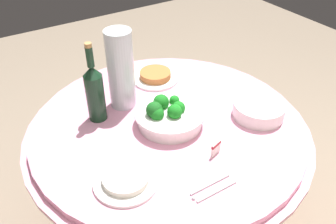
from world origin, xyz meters
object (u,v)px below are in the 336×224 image
broccoli_bowl (169,115)px  plate_stack (259,110)px  serving_tongs (212,189)px  decorative_fruit_vase (121,74)px  food_plate_peanuts (155,76)px  food_plate_rice (126,179)px  wine_bottle (95,91)px  label_placard_front (216,148)px

broccoli_bowl → plate_stack: (-0.34, 0.15, -0.01)m
plate_stack → serving_tongs: plate_stack is taller
decorative_fruit_vase → food_plate_peanuts: decorative_fruit_vase is taller
food_plate_peanuts → food_plate_rice: bearing=50.7°
plate_stack → decorative_fruit_vase: bearing=-41.0°
serving_tongs → food_plate_peanuts: food_plate_peanuts is taller
broccoli_bowl → food_plate_rice: (0.29, 0.19, -0.03)m
wine_bottle → food_plate_peanuts: bearing=-159.3°
plate_stack → food_plate_peanuts: size_ratio=0.95×
food_plate_peanuts → broccoli_bowl: bearing=68.0°
serving_tongs → label_placard_front: 0.17m
broccoli_bowl → plate_stack: 0.38m
serving_tongs → label_placard_front: size_ratio=3.03×
wine_bottle → serving_tongs: bearing=105.5°
serving_tongs → food_plate_rice: 0.28m
food_plate_rice → food_plate_peanuts: 0.66m
food_plate_rice → label_placard_front: size_ratio=4.00×
broccoli_bowl → plate_stack: broccoli_bowl is taller
plate_stack → food_plate_rice: (0.63, 0.04, -0.02)m
broccoli_bowl → decorative_fruit_vase: 0.26m
decorative_fruit_vase → wine_bottle: bearing=14.3°
serving_tongs → food_plate_rice: (0.22, -0.18, 0.01)m
broccoli_bowl → wine_bottle: bearing=-40.4°
plate_stack → label_placard_front: bearing=16.8°
plate_stack → serving_tongs: (0.41, 0.22, -0.03)m
wine_bottle → serving_tongs: size_ratio=2.02×
food_plate_rice → broccoli_bowl: bearing=-146.7°
wine_bottle → label_placard_front: bearing=122.2°
wine_bottle → serving_tongs: wine_bottle is taller
food_plate_peanuts → serving_tongs: bearing=74.0°
broccoli_bowl → decorative_fruit_vase: decorative_fruit_vase is taller
serving_tongs → wine_bottle: bearing=-74.5°
broccoli_bowl → food_plate_peanuts: bearing=-112.0°
decorative_fruit_vase → label_placard_front: (-0.14, 0.46, -0.12)m
broccoli_bowl → food_plate_rice: broccoli_bowl is taller
food_plate_rice → wine_bottle: bearing=-99.9°
plate_stack → decorative_fruit_vase: (0.43, -0.38, 0.12)m
plate_stack → food_plate_rice: size_ratio=0.95×
plate_stack → wine_bottle: wine_bottle is taller
wine_bottle → food_plate_peanuts: 0.39m
decorative_fruit_vase → serving_tongs: bearing=92.1°
plate_stack → wine_bottle: size_ratio=0.62×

